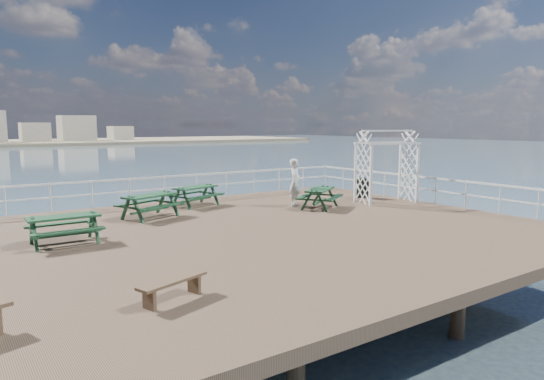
{
  "coord_description": "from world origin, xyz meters",
  "views": [
    {
      "loc": [
        -7.7,
        -12.26,
        3.21
      ],
      "look_at": [
        1.17,
        0.61,
        1.1
      ],
      "focal_mm": 32.0,
      "sensor_mm": 36.0,
      "label": 1
    }
  ],
  "objects": [
    {
      "name": "picnic_table_b",
      "position": [
        0.61,
        5.13,
        0.57
      ],
      "size": [
        2.18,
        1.95,
        0.89
      ],
      "rotation": [
        0.0,
        0.0,
        0.31
      ],
      "color": "#14381A",
      "rests_on": "ground"
    },
    {
      "name": "railing",
      "position": [
        -0.07,
        2.57,
        0.87
      ],
      "size": [
        17.77,
        13.76,
        1.1
      ],
      "color": "white",
      "rests_on": "ground"
    },
    {
      "name": "ground",
      "position": [
        0.0,
        0.0,
        -0.15
      ],
      "size": [
        18.0,
        14.0,
        0.3
      ],
      "primitive_type": "cube",
      "color": "brown",
      "rests_on": "ground"
    },
    {
      "name": "picnic_table_c",
      "position": [
        4.36,
        1.97,
        0.55
      ],
      "size": [
        2.25,
        2.15,
        0.86
      ],
      "rotation": [
        0.0,
        0.0,
        0.58
      ],
      "color": "#14381A",
      "rests_on": "ground"
    },
    {
      "name": "trellis_arbor",
      "position": [
        7.6,
        1.55,
        1.33
      ],
      "size": [
        2.65,
        1.84,
        3.0
      ],
      "rotation": [
        0.0,
        0.0,
        -0.25
      ],
      "color": "white",
      "rests_on": "ground"
    },
    {
      "name": "person",
      "position": [
        3.84,
        2.85,
        0.94
      ],
      "size": [
        0.82,
        0.78,
        1.88
      ],
      "primitive_type": "imported",
      "rotation": [
        0.0,
        0.0,
        0.69
      ],
      "color": "silver",
      "rests_on": "ground"
    },
    {
      "name": "picnic_table_d",
      "position": [
        -5.06,
        1.48,
        0.57
      ],
      "size": [
        1.84,
        1.49,
        0.89
      ],
      "rotation": [
        0.0,
        0.0,
        -0.01
      ],
      "color": "#14381A",
      "rests_on": "ground"
    },
    {
      "name": "picnic_table_a",
      "position": [
        -1.79,
        3.76,
        0.59
      ],
      "size": [
        2.33,
        2.11,
        0.93
      ],
      "rotation": [
        0.0,
        0.0,
        0.36
      ],
      "color": "#14381A",
      "rests_on": "ground"
    },
    {
      "name": "sea_backdrop",
      "position": [
        12.54,
        134.07,
        -0.51
      ],
      "size": [
        300.0,
        300.0,
        9.2
      ],
      "color": "#3A4E62",
      "rests_on": "ground"
    },
    {
      "name": "sandwich_board",
      "position": [
        7.66,
        2.95,
        0.42
      ],
      "size": [
        0.6,
        0.5,
        0.87
      ],
      "rotation": [
        0.0,
        0.0,
        -0.23
      ],
      "color": "black",
      "rests_on": "ground"
    },
    {
      "name": "flat_bench_near",
      "position": [
        -4.35,
        -4.2,
        0.31
      ],
      "size": [
        1.46,
        0.77,
        0.41
      ],
      "rotation": [
        0.0,
        0.0,
        0.32
      ],
      "color": "brown",
      "rests_on": "ground"
    }
  ]
}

